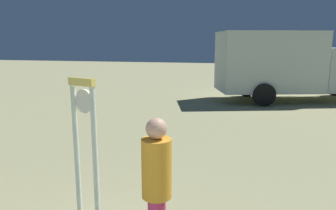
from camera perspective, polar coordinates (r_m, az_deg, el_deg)
name	(u,v)px	position (r m, az deg, el deg)	size (l,w,h in m)	color
standing_clock	(85,137)	(4.42, -14.81, -5.57)	(0.45, 0.23, 2.01)	white
person_near_clock	(157,185)	(3.49, -2.05, -14.36)	(0.32, 0.32, 1.69)	#BA3062
box_truck_near	(285,64)	(14.54, 20.50, 6.97)	(6.76, 4.25, 2.95)	silver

